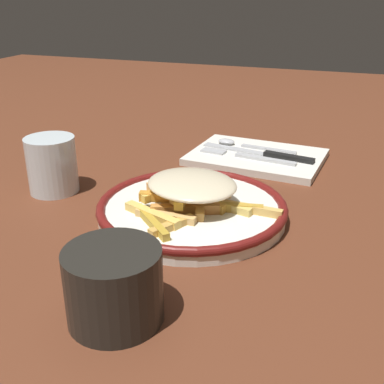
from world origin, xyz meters
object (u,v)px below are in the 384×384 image
at_px(fries_heap, 190,192).
at_px(fork, 247,156).
at_px(napkin, 257,157).
at_px(knife, 267,154).
at_px(water_glass, 52,165).
at_px(coffee_mug, 115,285).
at_px(spoon, 243,145).
at_px(plate, 192,209).

height_order(fries_heap, fork, fries_heap).
xyz_separation_m(napkin, knife, (-0.00, -0.02, 0.01)).
height_order(fries_heap, water_glass, water_glass).
distance_m(fries_heap, fork, 0.24).
relative_size(napkin, knife, 1.10).
bearing_deg(napkin, coffee_mug, 177.00).
relative_size(fork, knife, 0.84).
height_order(fries_heap, knife, fries_heap).
bearing_deg(coffee_mug, knife, -5.23).
bearing_deg(coffee_mug, fries_heap, 1.53).
xyz_separation_m(napkin, coffee_mug, (-0.48, 0.03, 0.03)).
bearing_deg(fork, spoon, 21.04).
relative_size(fries_heap, knife, 0.97).
height_order(fork, spoon, spoon).
bearing_deg(fries_heap, coffee_mug, -178.47).
relative_size(plate, coffee_mug, 2.22).
xyz_separation_m(napkin, fork, (-0.03, 0.01, 0.01)).
distance_m(fork, coffee_mug, 0.46).
distance_m(water_glass, coffee_mug, 0.34).
bearing_deg(plate, knife, -10.95).
distance_m(plate, napkin, 0.26).
height_order(plate, fork, plate).
bearing_deg(fries_heap, spoon, 0.67).
height_order(spoon, water_glass, water_glass).
relative_size(plate, fries_heap, 1.27).
relative_size(knife, spoon, 1.37).
height_order(plate, knife, plate).
bearing_deg(napkin, plate, 173.22).
bearing_deg(plate, napkin, -6.78).
height_order(water_glass, coffee_mug, water_glass).
bearing_deg(coffee_mug, napkin, -3.00).
relative_size(napkin, spoon, 1.50).
distance_m(plate, fries_heap, 0.03).
xyz_separation_m(napkin, spoon, (0.03, 0.03, 0.01)).
relative_size(plate, napkin, 1.12).
distance_m(fork, water_glass, 0.33).
bearing_deg(spoon, water_glass, 140.59).
bearing_deg(plate, coffee_mug, -178.64).
bearing_deg(coffee_mug, plate, 1.36).
xyz_separation_m(water_glass, coffee_mug, (-0.24, -0.24, -0.01)).
height_order(plate, spoon, plate).
relative_size(knife, water_glass, 2.45).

